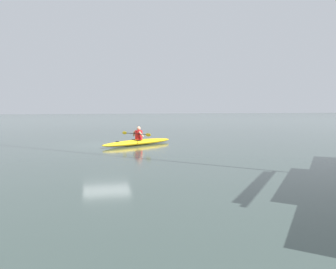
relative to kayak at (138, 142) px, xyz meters
The scene contains 3 objects.
ground_plane 1.72m from the kayak, 10.52° to the right, with size 160.00×160.00×0.00m, color #384742.
kayak is the anchor object (origin of this frame).
kayaker 0.44m from the kayak, 147.57° to the right, with size 1.29×2.01×0.70m.
Camera 1 is at (0.94, 18.54, 2.08)m, focal length 36.61 mm.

